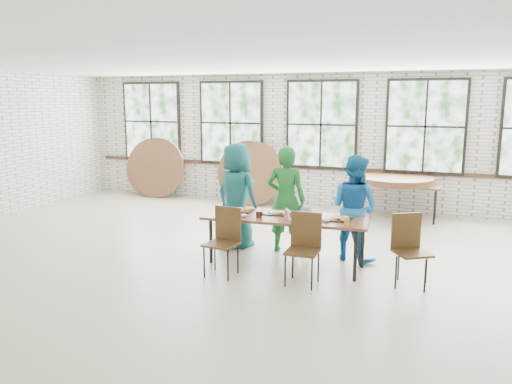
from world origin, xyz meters
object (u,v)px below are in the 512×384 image
at_px(chair_near_right, 304,242).
at_px(storage_table, 396,186).
at_px(dining_table, 286,220).
at_px(chair_near_left, 225,235).

relative_size(chair_near_right, storage_table, 0.51).
relative_size(dining_table, chair_near_left, 2.58).
distance_m(dining_table, chair_near_right, 0.73).
height_order(dining_table, storage_table, same).
bearing_deg(dining_table, chair_near_left, -141.36).
distance_m(chair_near_left, storage_table, 4.70).
bearing_deg(chair_near_right, storage_table, 78.48).
xyz_separation_m(chair_near_right, storage_table, (0.76, 4.22, 0.13)).
relative_size(dining_table, storage_table, 1.33).
height_order(chair_near_left, storage_table, chair_near_left).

